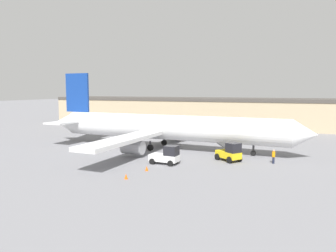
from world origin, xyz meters
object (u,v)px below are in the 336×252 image
safety_cone_near (126,176)px  safety_cone_far (147,168)px  airplane (162,127)px  ground_crew_worker (274,156)px  baggage_tug (167,156)px  belt_loader_truck (230,152)px

safety_cone_near → safety_cone_far: same height
airplane → ground_crew_worker: 17.14m
airplane → baggage_tug: (4.62, -9.47, -2.20)m
belt_loader_truck → safety_cone_far: bearing=-96.2°
baggage_tug → belt_loader_truck: 7.97m
belt_loader_truck → airplane: bearing=-168.2°
baggage_tug → safety_cone_far: 3.96m
safety_cone_far → safety_cone_near: bearing=-97.1°
airplane → belt_loader_truck: bearing=-22.0°
safety_cone_near → airplane: bearing=101.1°
ground_crew_worker → safety_cone_far: 15.42m
baggage_tug → ground_crew_worker: bearing=26.8°
ground_crew_worker → baggage_tug: (-11.79, -5.10, 0.13)m
belt_loader_truck → safety_cone_near: 14.37m
safety_cone_near → baggage_tug: bearing=80.5°
ground_crew_worker → belt_loader_truck: belt_loader_truck is taller
belt_loader_truck → safety_cone_near: belt_loader_truck is taller
belt_loader_truck → safety_cone_far: 11.11m
baggage_tug → safety_cone_far: bearing=-98.4°
airplane → safety_cone_near: airplane is taller
ground_crew_worker → baggage_tug: 12.84m
safety_cone_far → baggage_tug: bearing=78.2°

